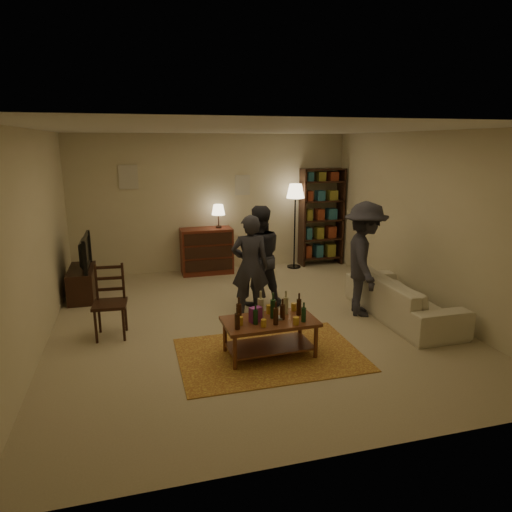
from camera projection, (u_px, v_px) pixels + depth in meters
name	position (u px, v px, depth m)	size (l,w,h in m)	color
floor	(251.00, 322.00, 6.61)	(6.00, 6.00, 0.00)	#C6B793
room_shell	(180.00, 181.00, 8.79)	(6.00, 6.00, 6.00)	beige
rug	(270.00, 354.00, 5.59)	(2.20, 1.50, 0.01)	brown
coffee_table	(269.00, 324.00, 5.49)	(1.14, 0.65, 0.80)	brown
dining_chair	(110.00, 298.00, 6.05)	(0.46, 0.46, 0.99)	#321C10
tv_stand	(82.00, 275.00, 7.58)	(0.40, 1.00, 1.06)	#321C10
dresser	(207.00, 250.00, 8.99)	(1.00, 0.50, 1.36)	maroon
bookshelf	(321.00, 216.00, 9.54)	(0.90, 0.34, 2.02)	#321C10
floor_lamp	(295.00, 197.00, 9.15)	(0.36, 0.36, 1.73)	black
sofa	(402.00, 298.00, 6.72)	(2.08, 0.81, 0.61)	beige
person_left	(250.00, 266.00, 6.71)	(0.56, 0.37, 1.53)	#282830
person_right	(258.00, 256.00, 7.14)	(0.78, 0.60, 1.60)	#292931
person_by_sofa	(364.00, 259.00, 6.74)	(1.10, 0.63, 1.71)	#2A2932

